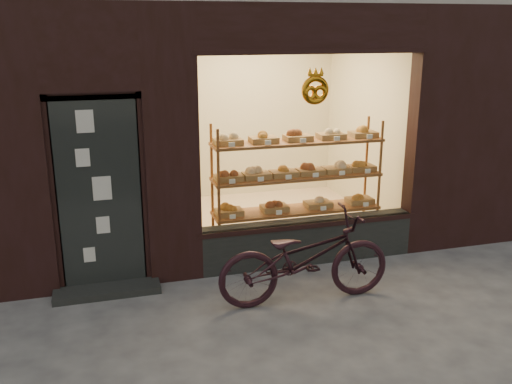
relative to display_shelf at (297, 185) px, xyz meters
name	(u,v)px	position (x,y,z in m)	size (l,w,h in m)	color
ground	(345,358)	(-0.45, -2.55, -0.89)	(90.00, 90.00, 0.00)	#424244
display_shelf	(297,185)	(0.00, 0.00, 0.00)	(2.20, 0.45, 1.70)	brown
bicycle	(305,258)	(-0.41, -1.40, -0.40)	(0.65, 1.88, 0.99)	black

